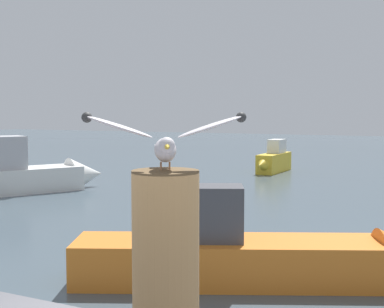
{
  "coord_description": "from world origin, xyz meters",
  "views": [
    {
      "loc": [
        1.0,
        -2.2,
        2.75
      ],
      "look_at": [
        -0.05,
        -0.05,
        2.56
      ],
      "focal_mm": 49.63,
      "sensor_mm": 36.0,
      "label": 1
    }
  ],
  "objects_px": {
    "boat_white": "(26,174)",
    "boat_yellow": "(273,160)",
    "seagull": "(165,140)",
    "mooring_post": "(166,265)",
    "boat_orange": "(263,256)"
  },
  "relations": [
    {
      "from": "boat_white",
      "to": "boat_yellow",
      "type": "height_order",
      "value": "boat_white"
    },
    {
      "from": "seagull",
      "to": "boat_yellow",
      "type": "bearing_deg",
      "value": 106.24
    },
    {
      "from": "boat_white",
      "to": "boat_orange",
      "type": "bearing_deg",
      "value": -28.64
    },
    {
      "from": "boat_white",
      "to": "boat_yellow",
      "type": "bearing_deg",
      "value": 58.53
    },
    {
      "from": "seagull",
      "to": "boat_white",
      "type": "xyz_separation_m",
      "value": [
        -11.93,
        11.72,
        -2.03
      ]
    },
    {
      "from": "mooring_post",
      "to": "boat_yellow",
      "type": "xyz_separation_m",
      "value": [
        -6.16,
        21.14,
        -1.57
      ]
    },
    {
      "from": "mooring_post",
      "to": "boat_orange",
      "type": "bearing_deg",
      "value": 104.62
    },
    {
      "from": "mooring_post",
      "to": "boat_yellow",
      "type": "bearing_deg",
      "value": 106.24
    },
    {
      "from": "mooring_post",
      "to": "boat_white",
      "type": "height_order",
      "value": "mooring_post"
    },
    {
      "from": "boat_white",
      "to": "boat_yellow",
      "type": "distance_m",
      "value": 11.05
    },
    {
      "from": "seagull",
      "to": "boat_orange",
      "type": "relative_size",
      "value": 0.11
    },
    {
      "from": "seagull",
      "to": "boat_orange",
      "type": "xyz_separation_m",
      "value": [
        -1.58,
        6.07,
        -2.19
      ]
    },
    {
      "from": "boat_orange",
      "to": "boat_white",
      "type": "xyz_separation_m",
      "value": [
        -10.34,
        5.65,
        0.16
      ]
    },
    {
      "from": "boat_white",
      "to": "boat_yellow",
      "type": "relative_size",
      "value": 1.71
    },
    {
      "from": "seagull",
      "to": "boat_white",
      "type": "relative_size",
      "value": 0.11
    }
  ]
}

